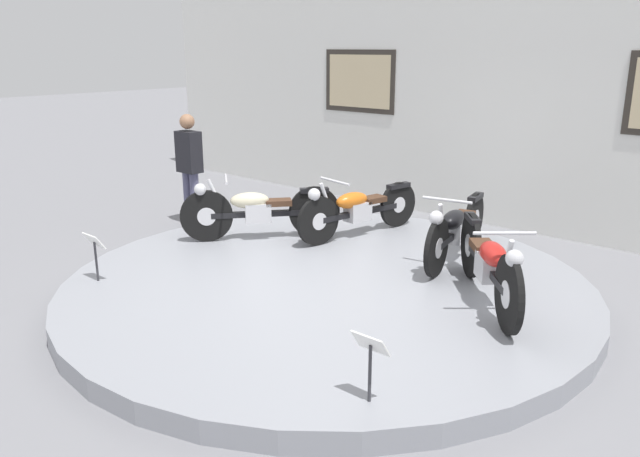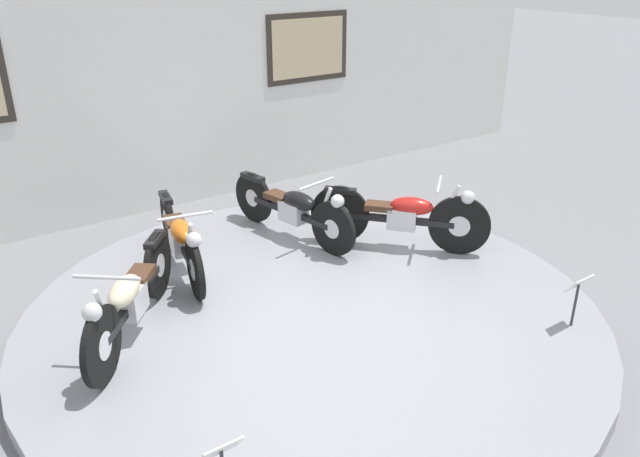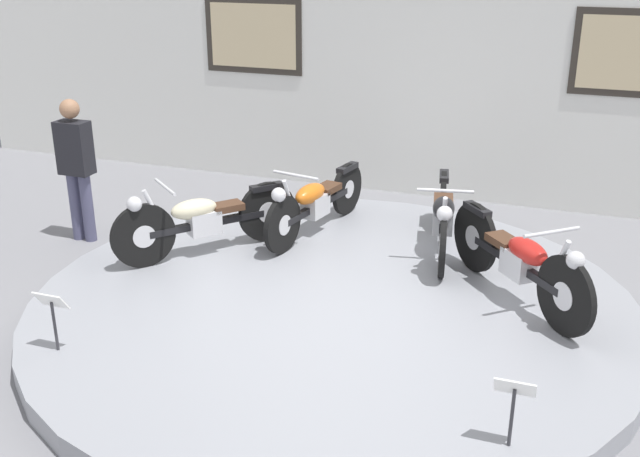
# 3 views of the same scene
# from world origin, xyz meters

# --- Properties ---
(ground_plane) EXTENTS (60.00, 60.00, 0.00)m
(ground_plane) POSITION_xyz_m (0.00, 0.00, 0.00)
(ground_plane) COLOR slate
(display_platform) EXTENTS (5.46, 5.46, 0.19)m
(display_platform) POSITION_xyz_m (0.00, 0.00, 0.10)
(display_platform) COLOR gray
(display_platform) RESTS_ON ground_plane
(back_wall) EXTENTS (14.00, 0.22, 3.61)m
(back_wall) POSITION_xyz_m (0.00, 3.74, 1.81)
(back_wall) COLOR silver
(back_wall) RESTS_ON ground_plane
(motorcycle_cream) EXTENTS (1.32, 1.57, 0.80)m
(motorcycle_cream) POSITION_xyz_m (-1.56, 0.50, 0.58)
(motorcycle_cream) COLOR black
(motorcycle_cream) RESTS_ON display_platform
(motorcycle_orange) EXTENTS (0.57, 1.93, 0.78)m
(motorcycle_orange) POSITION_xyz_m (-0.70, 1.42, 0.57)
(motorcycle_orange) COLOR black
(motorcycle_orange) RESTS_ON display_platform
(motorcycle_black) EXTENTS (0.57, 1.95, 0.79)m
(motorcycle_black) POSITION_xyz_m (0.70, 1.42, 0.57)
(motorcycle_black) COLOR black
(motorcycle_black) RESTS_ON display_platform
(motorcycle_red) EXTENTS (1.38, 1.56, 0.82)m
(motorcycle_red) POSITION_xyz_m (1.56, 0.50, 0.60)
(motorcycle_red) COLOR black
(motorcycle_red) RESTS_ON display_platform
(info_placard_front_centre) EXTENTS (0.26, 0.11, 0.51)m
(info_placard_front_centre) POSITION_xyz_m (1.75, -1.61, 0.56)
(info_placard_front_centre) COLOR #333338
(info_placard_front_centre) RESTS_ON display_platform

